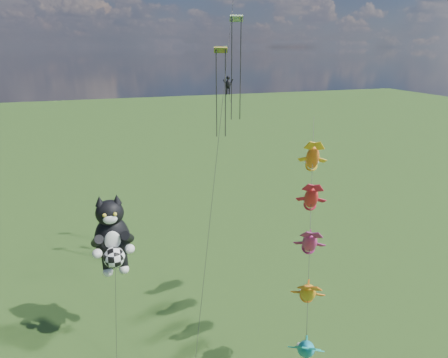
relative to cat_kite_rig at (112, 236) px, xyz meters
name	(u,v)px	position (x,y,z in m)	size (l,w,h in m)	color
cat_kite_rig	(112,236)	(0.00, 0.00, 0.00)	(2.77, 4.30, 11.29)	brown
fish_windsock_rig	(310,243)	(11.95, -5.69, 0.50)	(7.66, 14.12, 15.65)	brown
parafoil_rig	(228,82)	(9.97, 5.22, 9.64)	(8.72, 15.77, 26.62)	brown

